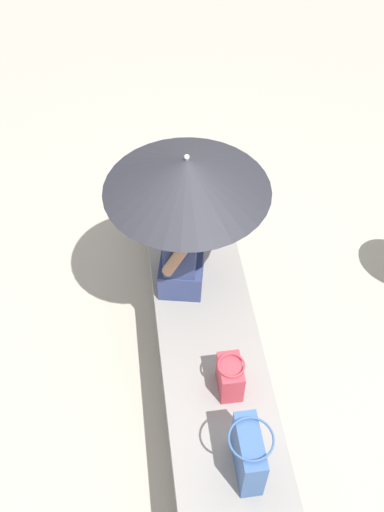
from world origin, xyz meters
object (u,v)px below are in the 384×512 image
(tote_bag_canvas, at_px, (230,377))
(magazine, at_px, (186,226))
(person_seated, at_px, (181,243))
(shoulder_bag_spare, at_px, (248,453))
(handbag_black, at_px, (176,181))
(parasol, at_px, (187,175))

(tote_bag_canvas, distance_m, magazine, 1.35)
(person_seated, relative_size, shoulder_bag_spare, 2.41)
(person_seated, bearing_deg, handbag_black, 175.98)
(person_seated, height_order, tote_bag_canvas, person_seated)
(shoulder_bag_spare, xyz_separation_m, magazine, (-1.82, -0.09, -0.18))
(parasol, relative_size, magazine, 3.81)
(handbag_black, bearing_deg, shoulder_bag_spare, 3.36)
(parasol, distance_m, tote_bag_canvas, 1.17)
(shoulder_bag_spare, height_order, magazine, shoulder_bag_spare)
(tote_bag_canvas, bearing_deg, magazine, -176.23)
(handbag_black, xyz_separation_m, magazine, (0.34, 0.03, -0.15))
(tote_bag_canvas, bearing_deg, parasol, -170.92)
(parasol, relative_size, handbag_black, 3.39)
(parasol, height_order, tote_bag_canvas, parasol)
(handbag_black, height_order, magazine, handbag_black)
(handbag_black, height_order, tote_bag_canvas, handbag_black)
(handbag_black, relative_size, tote_bag_canvas, 1.21)
(parasol, xyz_separation_m, tote_bag_canvas, (0.85, 0.14, -0.80))
(parasol, distance_m, magazine, 1.05)
(person_seated, xyz_separation_m, handbag_black, (-0.85, 0.06, -0.23))
(magazine, bearing_deg, handbag_black, 162.62)
(handbag_black, relative_size, shoulder_bag_spare, 0.84)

